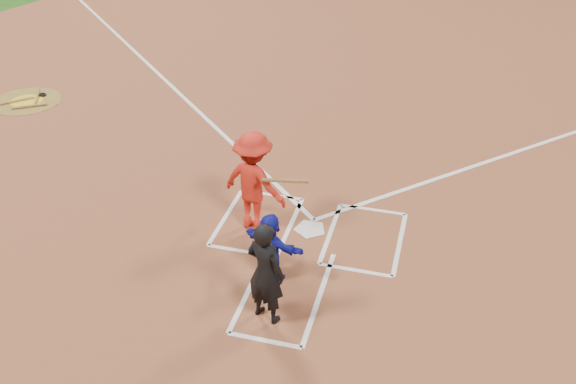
% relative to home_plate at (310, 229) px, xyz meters
% --- Properties ---
extents(ground, '(120.00, 120.00, 0.00)m').
position_rel_home_plate_xyz_m(ground, '(0.00, 0.00, -0.02)').
color(ground, '#1B4812').
rests_on(ground, ground).
extents(home_plate_dirt, '(28.00, 28.00, 0.01)m').
position_rel_home_plate_xyz_m(home_plate_dirt, '(0.00, 6.00, -0.01)').
color(home_plate_dirt, brown).
rests_on(home_plate_dirt, ground).
extents(home_plate, '(0.60, 0.60, 0.02)m').
position_rel_home_plate_xyz_m(home_plate, '(0.00, 0.00, 0.00)').
color(home_plate, silver).
rests_on(home_plate, home_plate_dirt).
extents(on_deck_circle, '(1.70, 1.70, 0.01)m').
position_rel_home_plate_xyz_m(on_deck_circle, '(-8.13, 3.48, -0.00)').
color(on_deck_circle, brown).
rests_on(on_deck_circle, home_plate_dirt).
extents(on_deck_logo, '(0.80, 0.80, 0.00)m').
position_rel_home_plate_xyz_m(on_deck_logo, '(-8.13, 3.48, 0.00)').
color(on_deck_logo, gold).
rests_on(on_deck_logo, on_deck_circle).
extents(on_deck_bat_a, '(0.46, 0.77, 0.06)m').
position_rel_home_plate_xyz_m(on_deck_bat_a, '(-7.98, 3.73, 0.03)').
color(on_deck_bat_a, olive).
rests_on(on_deck_bat_a, on_deck_circle).
extents(on_deck_bat_b, '(0.64, 0.64, 0.06)m').
position_rel_home_plate_xyz_m(on_deck_bat_b, '(-8.33, 3.38, 0.03)').
color(on_deck_bat_b, olive).
rests_on(on_deck_bat_b, on_deck_circle).
extents(on_deck_bat_c, '(0.74, 0.52, 0.06)m').
position_rel_home_plate_xyz_m(on_deck_bat_c, '(-7.83, 3.18, 0.03)').
color(on_deck_bat_c, olive).
rests_on(on_deck_bat_c, on_deck_circle).
extents(bat_weight_donut, '(0.19, 0.19, 0.05)m').
position_rel_home_plate_xyz_m(bat_weight_donut, '(-7.93, 3.88, 0.03)').
color(bat_weight_donut, black).
rests_on(bat_weight_donut, on_deck_circle).
extents(catcher, '(1.14, 0.69, 1.17)m').
position_rel_home_plate_xyz_m(catcher, '(-0.31, -1.41, 0.58)').
color(catcher, '#13179E').
rests_on(catcher, home_plate_dirt).
extents(umpire, '(0.71, 0.59, 1.68)m').
position_rel_home_plate_xyz_m(umpire, '(-0.11, -2.31, 0.83)').
color(umpire, black).
rests_on(umpire, home_plate_dirt).
extents(chalk_markings, '(28.35, 17.32, 0.01)m').
position_rel_home_plate_xyz_m(chalk_markings, '(0.00, 5.29, -0.01)').
color(chalk_markings, white).
rests_on(chalk_markings, home_plate_dirt).
extents(batter_at_plate, '(1.63, 1.00, 1.86)m').
position_rel_home_plate_xyz_m(batter_at_plate, '(-0.97, -0.15, 0.92)').
color(batter_at_plate, red).
rests_on(batter_at_plate, home_plate_dirt).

